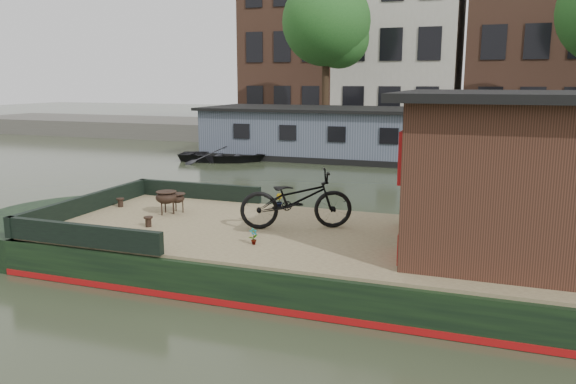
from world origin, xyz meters
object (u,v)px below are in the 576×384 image
(dinghy, at_px, (223,152))
(brazier_rear, at_px, (167,203))
(brazier_front, at_px, (177,203))
(bicycle, at_px, (296,199))
(cabin, at_px, (535,174))

(dinghy, bearing_deg, brazier_rear, -170.86)
(brazier_front, height_order, dinghy, brazier_front)
(bicycle, height_order, brazier_front, bicycle)
(cabin, distance_m, brazier_front, 6.53)
(cabin, height_order, bicycle, cabin)
(brazier_front, height_order, brazier_rear, brazier_rear)
(cabin, height_order, brazier_rear, cabin)
(brazier_front, bearing_deg, bicycle, -7.41)
(bicycle, relative_size, brazier_front, 5.17)
(brazier_rear, height_order, dinghy, brazier_rear)
(cabin, xyz_separation_m, brazier_front, (-6.42, 0.60, -1.04))
(cabin, xyz_separation_m, dinghy, (-10.82, 11.50, -1.51))
(bicycle, relative_size, brazier_rear, 4.34)
(bicycle, distance_m, brazier_front, 2.66)
(cabin, bearing_deg, brazier_front, 174.67)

